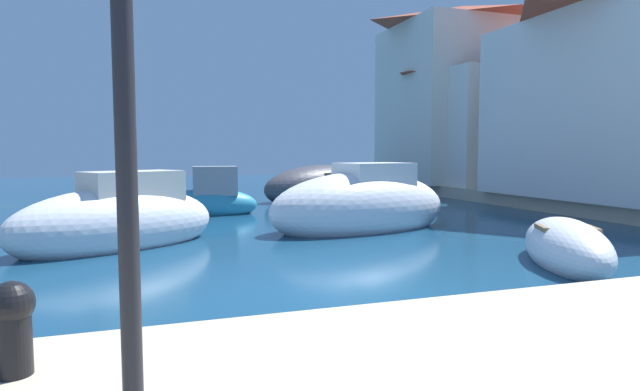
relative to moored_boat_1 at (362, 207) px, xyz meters
The scene contains 11 objects.
ground 6.41m from the moored_boat_1, 114.21° to the right, with size 80.00×80.00×0.00m, color navy.
quay_promenade 6.43m from the moored_boat_1, 74.65° to the right, with size 44.00×32.00×0.50m.
moored_boat_1 is the anchor object (origin of this frame).
moored_boat_2 8.50m from the moored_boat_1, 77.48° to the left, with size 6.22×4.01×1.93m.
moored_boat_5 5.96m from the moored_boat_1, behind, with size 4.90×3.85×1.98m.
moored_boat_6 5.76m from the moored_boat_1, 126.11° to the left, with size 3.33×1.48×1.81m.
moored_boat_7 5.48m from the moored_boat_1, 71.43° to the right, with size 2.56×3.44×1.08m.
waterfront_building_annex 14.94m from the moored_boat_1, 44.73° to the left, with size 5.67×7.86×6.29m.
waterfront_building_far 15.88m from the moored_boat_1, 47.05° to the left, with size 7.37×6.42×9.02m.
mooring_bollard 10.64m from the moored_boat_1, 126.27° to the right, with size 0.30×0.30×0.65m.
quayside_tree 11.80m from the moored_boat_1, 22.65° to the left, with size 3.27×3.27×4.44m.
Camera 1 is at (-2.82, -6.69, 2.01)m, focal length 29.32 mm.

